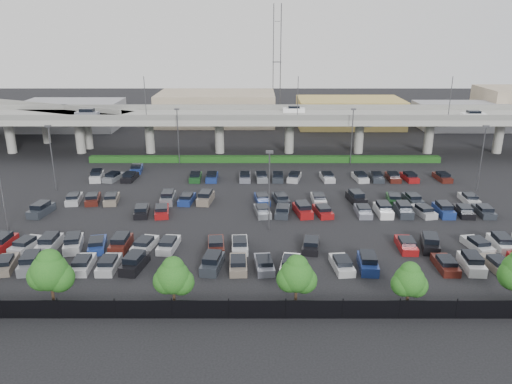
{
  "coord_description": "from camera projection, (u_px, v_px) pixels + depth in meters",
  "views": [
    {
      "loc": [
        -1.57,
        -66.2,
        24.63
      ],
      "look_at": [
        -1.63,
        1.16,
        2.0
      ],
      "focal_mm": 35.0,
      "sensor_mm": 36.0,
      "label": 1
    }
  ],
  "objects": [
    {
      "name": "hedge",
      "position": [
        265.0,
        159.0,
        94.12
      ],
      "size": [
        66.0,
        1.6,
        1.1
      ],
      "primitive_type": "cube",
      "color": "#134115",
      "rests_on": "ground"
    },
    {
      "name": "overpass",
      "position": [
        263.0,
        119.0,
        98.7
      ],
      "size": [
        150.0,
        13.0,
        15.8
      ],
      "color": "gray",
      "rests_on": "ground"
    },
    {
      "name": "parked_cars",
      "position": [
        268.0,
        216.0,
        66.04
      ],
      "size": [
        63.06,
        41.62,
        1.67
      ],
      "color": "black",
      "rests_on": "ground"
    },
    {
      "name": "on_ramp",
      "position": [
        26.0,
        110.0,
        109.26
      ],
      "size": [
        50.93,
        30.13,
        8.8
      ],
      "color": "gray",
      "rests_on": "ground"
    },
    {
      "name": "distant_buildings",
      "position": [
        311.0,
        110.0,
        127.99
      ],
      "size": [
        138.0,
        24.0,
        9.0
      ],
      "color": "gray",
      "rests_on": "ground"
    },
    {
      "name": "fence",
      "position": [
        274.0,
        309.0,
        43.77
      ],
      "size": [
        70.0,
        0.1,
        2.0
      ],
      "color": "black",
      "rests_on": "ground"
    },
    {
      "name": "ground",
      "position": [
        268.0,
        208.0,
        70.6
      ],
      "size": [
        280.0,
        280.0,
        0.0
      ],
      "primitive_type": "plane",
      "color": "black"
    },
    {
      "name": "comm_tower",
      "position": [
        277.0,
        60.0,
        135.77
      ],
      "size": [
        2.4,
        2.4,
        30.0
      ],
      "color": "#46464A",
      "rests_on": "ground"
    },
    {
      "name": "light_poles",
      "position": [
        238.0,
        162.0,
        70.51
      ],
      "size": [
        66.9,
        48.38,
        10.3
      ],
      "color": "#46464A",
      "rests_on": "ground"
    },
    {
      "name": "tree_row",
      "position": [
        282.0,
        275.0,
        44.33
      ],
      "size": [
        65.07,
        3.66,
        5.94
      ],
      "color": "#332316",
      "rests_on": "ground"
    }
  ]
}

